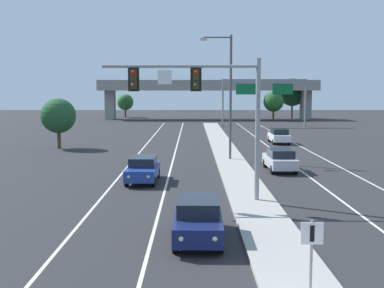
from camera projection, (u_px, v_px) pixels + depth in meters
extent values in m
cube|color=#9E9B93|center=(247.00, 189.00, 28.01)|extent=(2.40, 110.00, 0.15)
cube|color=silver|center=(172.00, 170.00, 34.99)|extent=(0.14, 100.00, 0.01)
cube|color=silver|center=(302.00, 170.00, 34.96)|extent=(0.14, 100.00, 0.01)
cube|color=silver|center=(126.00, 170.00, 35.00)|extent=(0.14, 100.00, 0.01)
cube|color=silver|center=(347.00, 170.00, 34.95)|extent=(0.14, 100.00, 0.01)
cylinder|color=gray|center=(259.00, 130.00, 24.51)|extent=(0.24, 0.24, 7.20)
cylinder|color=gray|center=(182.00, 66.00, 24.17)|extent=(7.83, 0.16, 0.16)
cube|color=black|center=(197.00, 79.00, 24.27)|extent=(0.56, 0.06, 1.20)
cube|color=#38330F|center=(197.00, 79.00, 24.24)|extent=(0.32, 0.32, 1.00)
sphere|color=red|center=(197.00, 73.00, 24.03)|extent=(0.22, 0.22, 0.22)
sphere|color=#282828|center=(197.00, 79.00, 24.07)|extent=(0.22, 0.22, 0.22)
sphere|color=#282828|center=(197.00, 86.00, 24.10)|extent=(0.22, 0.22, 0.22)
cube|color=black|center=(135.00, 79.00, 24.28)|extent=(0.56, 0.06, 1.20)
cube|color=#38330F|center=(135.00, 79.00, 24.24)|extent=(0.32, 0.32, 1.00)
sphere|color=red|center=(135.00, 73.00, 24.04)|extent=(0.22, 0.22, 0.22)
sphere|color=#282828|center=(135.00, 79.00, 24.08)|extent=(0.22, 0.22, 0.22)
sphere|color=#282828|center=(135.00, 86.00, 24.11)|extent=(0.22, 0.22, 0.22)
cube|color=white|center=(166.00, 77.00, 24.21)|extent=(0.70, 0.04, 0.70)
cylinder|color=gray|center=(313.00, 260.00, 12.88)|extent=(0.08, 0.08, 2.20)
cube|color=white|center=(314.00, 233.00, 12.77)|extent=(0.60, 0.03, 0.60)
cube|color=black|center=(314.00, 234.00, 12.75)|extent=(0.12, 0.01, 0.44)
cylinder|color=#4C4C51|center=(232.00, 98.00, 39.13)|extent=(0.20, 0.20, 10.00)
cylinder|color=#4C4C51|center=(219.00, 37.00, 38.60)|extent=(2.20, 0.12, 0.12)
cube|color=#B7B7B2|center=(205.00, 39.00, 38.62)|extent=(0.56, 0.28, 0.20)
cube|color=#141E4C|center=(199.00, 223.00, 18.64)|extent=(1.87, 4.43, 0.70)
cube|color=black|center=(200.00, 206.00, 18.79)|extent=(1.62, 2.40, 0.56)
sphere|color=#EAE5C6|center=(216.00, 239.00, 16.46)|extent=(0.18, 0.18, 0.18)
sphere|color=#EAE5C6|center=(182.00, 239.00, 16.48)|extent=(0.18, 0.18, 0.18)
cylinder|color=black|center=(222.00, 244.00, 17.18)|extent=(0.23, 0.64, 0.64)
cylinder|color=black|center=(177.00, 244.00, 17.21)|extent=(0.23, 0.64, 0.64)
cylinder|color=black|center=(219.00, 221.00, 20.16)|extent=(0.23, 0.64, 0.64)
cylinder|color=black|center=(180.00, 221.00, 20.19)|extent=(0.23, 0.64, 0.64)
cube|color=navy|center=(144.00, 171.00, 30.41)|extent=(1.89, 4.44, 0.70)
cube|color=black|center=(145.00, 161.00, 30.55)|extent=(1.63, 2.41, 0.56)
sphere|color=#EAE5C6|center=(150.00, 177.00, 28.22)|extent=(0.18, 0.18, 0.18)
sphere|color=#EAE5C6|center=(130.00, 177.00, 28.25)|extent=(0.18, 0.18, 0.18)
cylinder|color=black|center=(155.00, 181.00, 28.94)|extent=(0.23, 0.64, 0.64)
cylinder|color=black|center=(128.00, 181.00, 28.97)|extent=(0.23, 0.64, 0.64)
cylinder|color=black|center=(159.00, 173.00, 31.92)|extent=(0.23, 0.64, 0.64)
cylinder|color=black|center=(135.00, 173.00, 31.95)|extent=(0.23, 0.64, 0.64)
cube|color=#B7B7BC|center=(281.00, 161.00, 34.63)|extent=(1.90, 4.44, 0.70)
cube|color=black|center=(282.00, 153.00, 34.34)|extent=(1.64, 2.41, 0.56)
sphere|color=#EAE5C6|center=(268.00, 157.00, 36.78)|extent=(0.18, 0.18, 0.18)
sphere|color=#EAE5C6|center=(283.00, 157.00, 36.80)|extent=(0.18, 0.18, 0.18)
cylinder|color=black|center=(266.00, 163.00, 36.15)|extent=(0.23, 0.64, 0.64)
cylinder|color=black|center=(288.00, 163.00, 36.18)|extent=(0.23, 0.64, 0.64)
cylinder|color=black|center=(274.00, 170.00, 33.16)|extent=(0.23, 0.64, 0.64)
cylinder|color=black|center=(297.00, 170.00, 33.19)|extent=(0.23, 0.64, 0.64)
cube|color=silver|center=(280.00, 137.00, 52.39)|extent=(1.81, 4.40, 0.70)
cube|color=black|center=(281.00, 132.00, 52.10)|extent=(1.59, 2.38, 0.56)
sphere|color=#EAE5C6|center=(272.00, 135.00, 54.56)|extent=(0.18, 0.18, 0.18)
sphere|color=#EAE5C6|center=(282.00, 135.00, 54.55)|extent=(0.18, 0.18, 0.18)
cylinder|color=black|center=(271.00, 139.00, 53.93)|extent=(0.22, 0.64, 0.64)
cylinder|color=black|center=(285.00, 139.00, 53.92)|extent=(0.22, 0.64, 0.64)
cylinder|color=black|center=(275.00, 142.00, 50.94)|extent=(0.22, 0.64, 0.64)
cylinder|color=black|center=(290.00, 142.00, 50.94)|extent=(0.22, 0.64, 0.64)
cylinder|color=gray|center=(224.00, 103.00, 75.90)|extent=(0.28, 0.28, 7.50)
cylinder|color=gray|center=(307.00, 103.00, 75.86)|extent=(0.28, 0.28, 7.50)
cube|color=gray|center=(266.00, 81.00, 75.51)|extent=(13.00, 0.36, 0.70)
cube|color=#0F6033|center=(248.00, 89.00, 75.45)|extent=(3.20, 0.08, 1.70)
cube|color=#0F6033|center=(284.00, 89.00, 75.44)|extent=(3.20, 0.08, 1.70)
cube|color=gray|center=(209.00, 88.00, 94.46)|extent=(42.40, 6.40, 1.10)
cube|color=gray|center=(210.00, 82.00, 91.37)|extent=(42.40, 0.36, 0.90)
cube|color=gray|center=(112.00, 105.00, 94.90)|extent=(1.80, 2.40, 5.65)
cube|color=gray|center=(307.00, 105.00, 94.78)|extent=(1.80, 2.40, 5.65)
cylinder|color=#4C3823|center=(275.00, 115.00, 90.68)|extent=(0.36, 0.36, 2.08)
sphere|color=#235623|center=(275.00, 102.00, 90.39)|extent=(3.80, 3.80, 3.80)
cylinder|color=#4C3823|center=(61.00, 139.00, 47.80)|extent=(0.36, 0.36, 1.87)
sphere|color=#1E4C28|center=(60.00, 116.00, 47.54)|extent=(3.43, 3.43, 3.43)
cylinder|color=#4C3823|center=(127.00, 113.00, 101.50)|extent=(0.36, 0.36, 1.87)
sphere|color=#2D6B2D|center=(127.00, 102.00, 101.24)|extent=(3.42, 3.42, 3.42)
cylinder|color=#4C3823|center=(293.00, 111.00, 97.92)|extent=(0.36, 0.36, 3.06)
sphere|color=#1E4C28|center=(294.00, 92.00, 97.50)|extent=(5.60, 5.60, 5.60)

